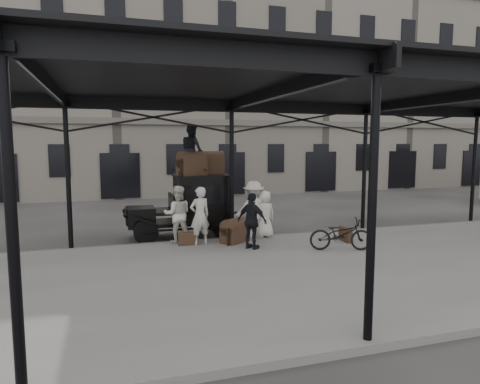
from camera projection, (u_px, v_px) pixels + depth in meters
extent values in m
plane|color=#383533|center=(251.00, 257.00, 12.35)|extent=(120.00, 120.00, 0.00)
cube|color=slate|center=(277.00, 274.00, 10.45)|extent=(28.00, 8.00, 0.15)
cylinder|color=black|center=(474.00, 171.00, 16.95)|extent=(0.14, 0.14, 4.30)
cylinder|color=black|center=(232.00, 177.00, 14.00)|extent=(0.14, 0.14, 4.30)
cylinder|color=black|center=(372.00, 216.00, 6.60)|extent=(0.14, 0.14, 4.30)
cube|color=black|center=(232.00, 105.00, 13.74)|extent=(22.00, 0.10, 0.45)
cube|color=black|center=(377.00, 61.00, 6.34)|extent=(22.00, 0.10, 0.45)
cube|color=black|center=(274.00, 85.00, 10.21)|extent=(22.50, 9.00, 0.08)
cube|color=silver|center=(275.00, 82.00, 10.20)|extent=(18.00, 7.00, 0.04)
cube|color=slate|center=(165.00, 87.00, 28.63)|extent=(64.00, 8.00, 14.00)
cylinder|color=black|center=(146.00, 233.00, 13.74)|extent=(0.80, 0.10, 0.80)
cylinder|color=black|center=(143.00, 224.00, 15.11)|extent=(0.80, 0.10, 0.80)
cylinder|color=black|center=(224.00, 228.00, 14.51)|extent=(0.80, 0.10, 0.80)
cylinder|color=black|center=(214.00, 221.00, 15.87)|extent=(0.80, 0.10, 0.80)
cube|color=black|center=(181.00, 222.00, 14.78)|extent=(3.60, 1.25, 0.12)
cube|color=black|center=(141.00, 215.00, 14.35)|extent=(0.90, 1.00, 0.55)
cube|color=black|center=(126.00, 216.00, 14.21)|extent=(0.06, 0.70, 0.55)
cube|color=black|center=(165.00, 211.00, 14.57)|extent=(0.70, 1.30, 0.10)
cube|color=black|center=(202.00, 198.00, 14.91)|extent=(1.80, 1.45, 1.55)
cube|color=black|center=(207.00, 195.00, 14.19)|extent=(1.40, 0.02, 0.60)
cube|color=black|center=(202.00, 175.00, 14.81)|extent=(1.90, 1.55, 0.06)
imported|color=beige|center=(200.00, 216.00, 13.11)|extent=(0.74, 0.57, 1.79)
imported|color=silver|center=(178.00, 214.00, 13.40)|extent=(0.96, 0.80, 1.79)
imported|color=silver|center=(264.00, 214.00, 14.15)|extent=(0.83, 0.61, 1.57)
imported|color=black|center=(252.00, 221.00, 12.57)|extent=(0.93, 1.02, 1.66)
imported|color=silver|center=(254.00, 209.00, 14.14)|extent=(1.29, 0.84, 1.88)
imported|color=black|center=(341.00, 234.00, 12.45)|extent=(1.91, 1.16, 0.95)
imported|color=black|center=(192.00, 150.00, 14.52)|extent=(0.87, 0.99, 1.72)
cube|color=#916642|center=(230.00, 231.00, 13.95)|extent=(0.68, 0.56, 0.50)
cube|color=#41281E|center=(345.00, 235.00, 13.56)|extent=(0.15, 0.60, 0.45)
cube|color=#41281E|center=(188.00, 239.00, 13.08)|extent=(0.60, 0.17, 0.40)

